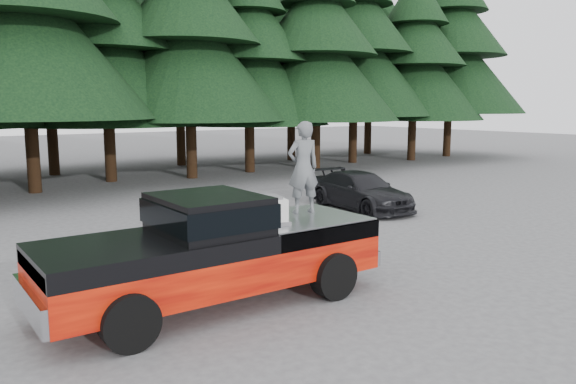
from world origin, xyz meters
TOP-DOWN VIEW (x-y plane):
  - ground at (0.00, 0.00)m, footprint 120.00×120.00m
  - pickup_truck at (-1.17, -0.70)m, footprint 6.00×2.04m
  - truck_cab at (-1.27, -0.70)m, footprint 1.66×1.90m
  - air_compressor at (-0.21, -0.88)m, footprint 0.74×0.66m
  - man_on_bed at (0.93, -0.42)m, footprint 0.72×0.54m
  - parked_car at (7.00, 4.47)m, footprint 2.04×4.33m
  - treeline at (0.42, 17.20)m, footprint 60.15×16.05m

SIDE VIEW (x-z plane):
  - ground at x=0.00m, z-range 0.00..0.00m
  - parked_car at x=7.00m, z-range 0.00..1.22m
  - pickup_truck at x=-1.17m, z-range 0.00..1.33m
  - air_compressor at x=-0.21m, z-range 1.33..1.76m
  - truck_cab at x=-1.27m, z-range 1.33..1.92m
  - man_on_bed at x=0.93m, z-range 1.33..3.10m
  - treeline at x=0.42m, z-range -1.03..16.47m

